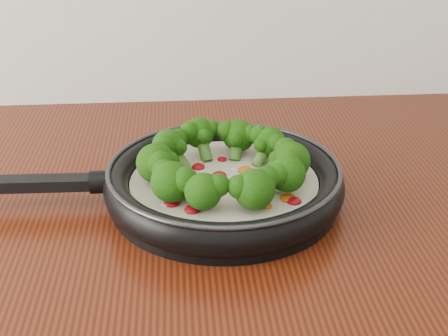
{
  "coord_description": "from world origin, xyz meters",
  "views": [
    {
      "loc": [
        -0.06,
        0.36,
        1.31
      ],
      "look_at": [
        -0.01,
        1.09,
        0.95
      ],
      "focal_mm": 50.2,
      "sensor_mm": 36.0,
      "label": 1
    }
  ],
  "objects": [
    {
      "name": "skillet",
      "position": [
        -0.01,
        1.09,
        0.93
      ],
      "size": [
        0.5,
        0.33,
        0.09
      ],
      "color": "black",
      "rests_on": "counter"
    }
  ]
}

